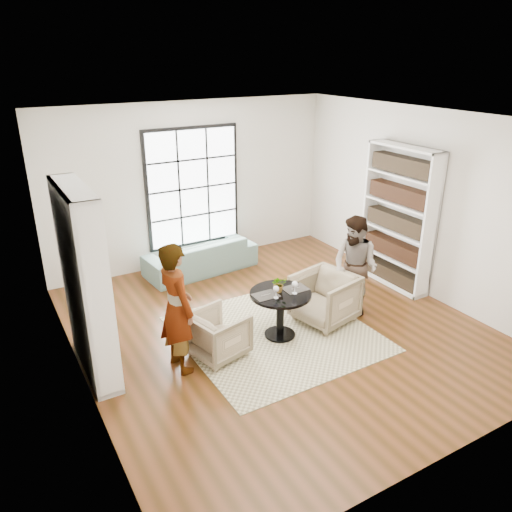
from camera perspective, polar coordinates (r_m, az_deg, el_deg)
ground at (r=7.46m, az=2.46°, el=-8.13°), size 6.00×6.00×0.00m
room_shell at (r=7.34m, az=0.37°, el=2.23°), size 6.00×6.01×6.00m
rug at (r=7.30m, az=2.24°, el=-8.83°), size 2.60×2.60×0.01m
pedestal_table at (r=7.01m, az=2.80°, el=-5.58°), size 0.86×0.86×0.69m
sofa at (r=9.23m, az=-6.34°, el=0.03°), size 2.11×1.00×0.60m
armchair_left at (r=6.70m, az=-4.35°, el=-8.92°), size 0.83×0.82×0.63m
armchair_right at (r=7.53m, az=7.83°, el=-4.78°), size 0.99×0.97×0.75m
person_left at (r=6.25m, az=-9.05°, el=-5.91°), size 0.48×0.67×1.71m
person_right at (r=7.68m, az=11.25°, el=-1.16°), size 0.77×0.88×1.55m
placemat_left at (r=6.84m, az=1.12°, el=-4.52°), size 0.34×0.26×0.01m
placemat_right at (r=7.04m, az=4.53°, el=-3.75°), size 0.34×0.26×0.01m
cutlery_left at (r=6.83m, az=1.12°, el=-4.47°), size 0.14×0.22×0.01m
cutlery_right at (r=7.04m, az=4.53°, el=-3.70°), size 0.14×0.22×0.01m
wine_glass_left at (r=6.72m, az=2.31°, el=-3.83°), size 0.08×0.08×0.18m
wine_glass_right at (r=6.86m, az=4.46°, el=-3.29°), size 0.09×0.09×0.19m
flower_centerpiece at (r=6.91m, az=2.65°, el=-3.21°), size 0.26×0.24×0.23m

